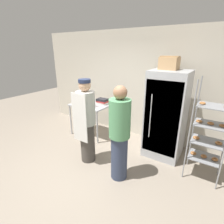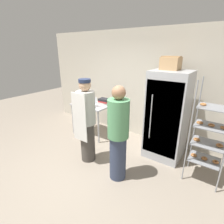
% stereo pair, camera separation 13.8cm
% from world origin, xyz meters
% --- Properties ---
extents(ground_plane, '(14.00, 14.00, 0.00)m').
position_xyz_m(ground_plane, '(0.00, 0.00, 0.00)').
color(ground_plane, gray).
extents(back_wall, '(6.40, 0.12, 2.76)m').
position_xyz_m(back_wall, '(0.00, 2.16, 1.38)').
color(back_wall, beige).
rests_on(back_wall, ground_plane).
extents(refrigerator, '(0.77, 0.73, 1.89)m').
position_xyz_m(refrigerator, '(0.89, 1.54, 0.94)').
color(refrigerator, '#ADAFB5').
rests_on(refrigerator, ground_plane).
extents(baking_rack, '(0.57, 0.47, 1.84)m').
position_xyz_m(baking_rack, '(1.75, 1.20, 0.90)').
color(baking_rack, '#93969B').
rests_on(baking_rack, ground_plane).
extents(prep_counter, '(1.00, 0.67, 0.88)m').
position_xyz_m(prep_counter, '(-1.10, 1.40, 0.77)').
color(prep_counter, '#ADAFB5').
rests_on(prep_counter, ground_plane).
extents(donut_box, '(0.25, 0.20, 0.24)m').
position_xyz_m(donut_box, '(-0.96, 1.21, 0.94)').
color(donut_box, white).
rests_on(donut_box, prep_counter).
extents(blender_pitcher, '(0.12, 0.12, 0.30)m').
position_xyz_m(blender_pitcher, '(-1.48, 1.47, 1.02)').
color(blender_pitcher, '#99999E').
rests_on(blender_pitcher, prep_counter).
extents(binder_stack, '(0.30, 0.23, 0.15)m').
position_xyz_m(binder_stack, '(-0.84, 1.61, 0.96)').
color(binder_stack, silver).
rests_on(binder_stack, prep_counter).
extents(cardboard_storage_box, '(0.36, 0.33, 0.26)m').
position_xyz_m(cardboard_storage_box, '(0.82, 1.64, 2.01)').
color(cardboard_storage_box, tan).
rests_on(cardboard_storage_box, refrigerator).
extents(person_baker, '(0.37, 0.39, 1.75)m').
position_xyz_m(person_baker, '(-0.37, 0.42, 0.91)').
color(person_baker, '#47423D').
rests_on(person_baker, ground_plane).
extents(person_customer, '(0.37, 0.37, 1.74)m').
position_xyz_m(person_customer, '(0.46, 0.33, 0.89)').
color(person_customer, '#333D56').
rests_on(person_customer, ground_plane).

